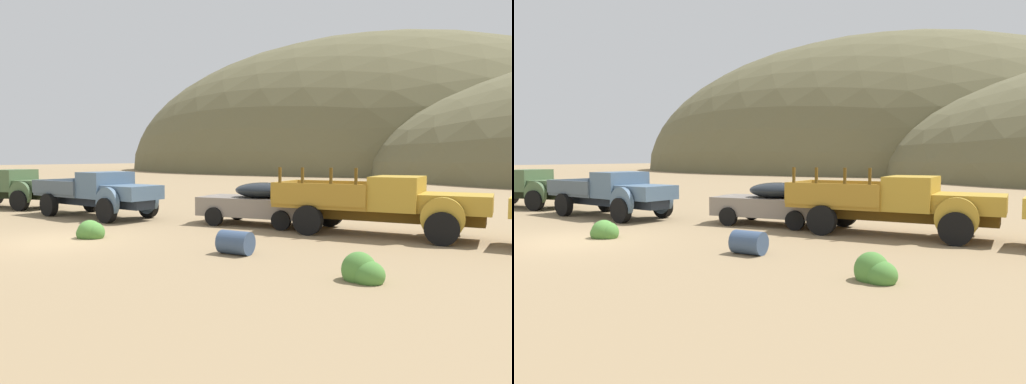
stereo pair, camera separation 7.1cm
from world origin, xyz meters
The scene contains 10 objects.
ground_plane centered at (0.00, 0.00, 0.00)m, with size 300.00×300.00×0.00m, color #937A56.
hill_far_left centered at (-18.96, 77.85, 0.00)m, with size 99.19×61.02×48.51m, color brown.
truck_weathered_green centered at (-10.31, 4.94, 1.00)m, with size 6.27×3.38×2.16m.
truck_chalk_blue centered at (-3.29, 4.65, 0.99)m, with size 6.32×2.62×1.89m.
car_primer_gray centered at (3.04, 6.19, 0.82)m, with size 4.66×2.51×1.57m.
truck_mustard centered at (8.16, 6.27, 1.01)m, with size 6.73×2.85×2.16m.
oil_drum_tipped centered at (5.57, 1.24, 0.30)m, with size 0.87×0.63×0.61m.
bush_front_right centered at (-7.74, 7.82, 0.20)m, with size 0.87×0.88×0.81m.
bush_near_barrel centered at (9.26, 0.36, 0.19)m, with size 0.92×0.70×0.75m.
bush_between_trucks centered at (0.36, 0.95, 0.18)m, with size 0.89×0.71×0.71m.
Camera 2 is at (12.53, -8.79, 2.47)m, focal length 33.82 mm.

